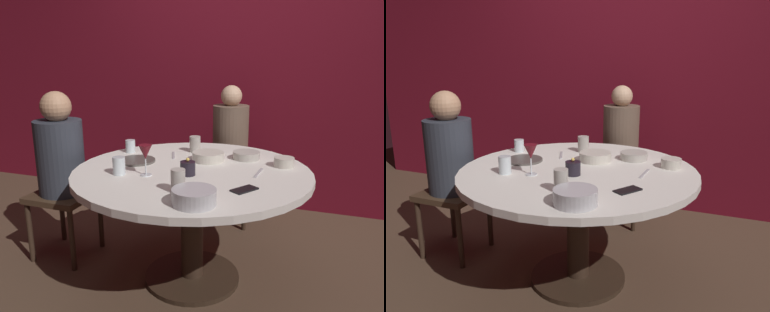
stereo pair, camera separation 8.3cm
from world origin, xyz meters
TOP-DOWN VIEW (x-y plane):
  - ground_plane at (0.00, 0.00)m, footprint 8.00×8.00m
  - back_wall at (0.00, 1.43)m, footprint 6.00×0.10m
  - dining_table at (0.00, 0.00)m, footprint 1.40×1.40m
  - seated_diner_left at (-0.94, 0.00)m, footprint 0.40×0.40m
  - seated_diner_back at (0.00, 0.96)m, footprint 0.40×0.40m
  - candle_holder at (0.02, -0.12)m, footprint 0.09×0.09m
  - wine_glass at (-0.20, -0.20)m, footprint 0.08×0.08m
  - dinner_plate at (-0.39, 0.04)m, footprint 0.24×0.24m
  - cell_phone at (0.37, -0.26)m, footprint 0.14×0.16m
  - bowl_serving_large at (0.19, -0.52)m, footprint 0.20×0.20m
  - bowl_salad_center at (0.26, 0.33)m, footprint 0.17×0.17m
  - bowl_small_white at (0.51, 0.23)m, footprint 0.12×0.12m
  - bowl_sauce_side at (0.04, 0.21)m, footprint 0.20×0.20m
  - cup_near_candle at (0.06, -0.39)m, footprint 0.07×0.07m
  - cup_by_left_diner at (-0.54, 0.24)m, footprint 0.07×0.07m
  - cup_by_right_diner at (-0.36, -0.23)m, footprint 0.07×0.07m
  - cup_center_front at (-0.12, 0.40)m, footprint 0.08×0.08m
  - fork_near_plate at (-0.22, 0.25)m, footprint 0.08×0.17m
  - knife_near_plate at (0.39, 0.05)m, footprint 0.03×0.18m

SIDE VIEW (x-z plane):
  - ground_plane at x=0.00m, z-range 0.00..0.00m
  - dining_table at x=0.00m, z-range 0.22..0.96m
  - seated_diner_back at x=0.00m, z-range 0.13..1.29m
  - seated_diner_left at x=-0.94m, z-range 0.14..1.30m
  - fork_near_plate at x=-0.22m, z-range 0.73..0.74m
  - knife_near_plate at x=0.39m, z-range 0.73..0.74m
  - cell_phone at x=0.37m, z-range 0.73..0.74m
  - dinner_plate at x=-0.39m, z-range 0.73..0.75m
  - bowl_salad_center at x=0.26m, z-range 0.73..0.78m
  - bowl_sauce_side at x=0.04m, z-range 0.73..0.79m
  - bowl_small_white at x=0.51m, z-range 0.73..0.79m
  - bowl_serving_large at x=0.19m, z-range 0.73..0.81m
  - candle_holder at x=0.02m, z-range 0.72..0.82m
  - cup_by_left_diner at x=-0.54m, z-range 0.73..0.82m
  - cup_by_right_diner at x=-0.36m, z-range 0.73..0.83m
  - cup_center_front at x=-0.12m, z-range 0.73..0.84m
  - cup_near_candle at x=0.06m, z-range 0.73..0.85m
  - wine_glass at x=-0.20m, z-range 0.77..0.95m
  - back_wall at x=0.00m, z-range 0.00..2.60m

